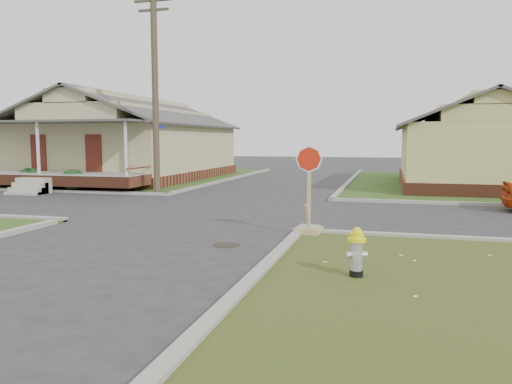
# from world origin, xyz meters

# --- Properties ---
(ground) EXTENTS (120.00, 120.00, 0.00)m
(ground) POSITION_xyz_m (0.00, 0.00, 0.00)
(ground) COLOR #2D2C2F
(ground) RESTS_ON ground
(verge_far_left) EXTENTS (19.00, 19.00, 0.05)m
(verge_far_left) POSITION_xyz_m (-13.00, 18.00, 0.03)
(verge_far_left) COLOR #244819
(verge_far_left) RESTS_ON ground
(curbs) EXTENTS (80.00, 40.00, 0.12)m
(curbs) POSITION_xyz_m (0.00, 5.00, 0.00)
(curbs) COLOR gray
(curbs) RESTS_ON ground
(manhole) EXTENTS (0.64, 0.64, 0.01)m
(manhole) POSITION_xyz_m (2.20, -0.50, 0.01)
(manhole) COLOR black
(manhole) RESTS_ON ground
(corner_house) EXTENTS (10.10, 15.50, 5.30)m
(corner_house) POSITION_xyz_m (-10.00, 16.68, 2.28)
(corner_house) COLOR brown
(corner_house) RESTS_ON ground
(side_house_yellow) EXTENTS (7.60, 11.60, 4.70)m
(side_house_yellow) POSITION_xyz_m (10.00, 16.50, 2.19)
(side_house_yellow) COLOR brown
(side_house_yellow) RESTS_ON ground
(utility_pole) EXTENTS (1.80, 0.28, 9.00)m
(utility_pole) POSITION_xyz_m (-4.20, 8.90, 4.66)
(utility_pole) COLOR #3A3121
(utility_pole) RESTS_ON ground
(fire_hydrant) EXTENTS (0.33, 0.33, 0.88)m
(fire_hydrant) POSITION_xyz_m (5.30, -2.60, 0.53)
(fire_hydrant) COLOR black
(fire_hydrant) RESTS_ON ground
(stop_sign) EXTENTS (0.64, 0.62, 2.25)m
(stop_sign) POSITION_xyz_m (3.84, 1.22, 0.53)
(stop_sign) COLOR tan
(stop_sign) RESTS_ON ground
(hedge_left) EXTENTS (1.36, 1.11, 1.04)m
(hedge_left) POSITION_xyz_m (-11.39, 9.52, 0.57)
(hedge_left) COLOR #143917
(hedge_left) RESTS_ON verge_far_left
(hedge_right) EXTENTS (1.34, 1.10, 1.03)m
(hedge_right) POSITION_xyz_m (-8.61, 9.05, 0.56)
(hedge_right) COLOR #143917
(hedge_right) RESTS_ON verge_far_left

